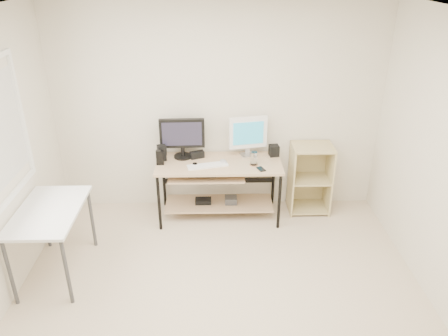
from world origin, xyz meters
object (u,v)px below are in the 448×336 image
side_table (49,217)px  black_monitor (182,136)px  shelf_unit (309,177)px  white_imac (248,134)px  audio_controller (160,157)px  desk (217,178)px

side_table → black_monitor: black_monitor is taller
shelf_unit → white_imac: (-0.79, 0.03, 0.59)m
side_table → audio_controller: size_ratio=5.59×
black_monitor → side_table: bearing=-137.2°
desk → black_monitor: 0.66m
side_table → audio_controller: 1.43m
black_monitor → audio_controller: 0.38m
black_monitor → audio_controller: (-0.26, -0.20, -0.19)m
shelf_unit → black_monitor: size_ratio=1.66×
shelf_unit → white_imac: white_imac is taller
side_table → shelf_unit: bearing=23.3°
shelf_unit → black_monitor: 1.69m
shelf_unit → desk: bearing=-172.2°
audio_controller → side_table: bearing=-136.1°
side_table → black_monitor: size_ratio=1.84×
shelf_unit → audio_controller: (-1.85, -0.20, 0.39)m
black_monitor → desk: bearing=-22.4°
black_monitor → white_imac: size_ratio=1.08×
side_table → audio_controller: (0.98, 1.02, 0.17)m
desk → audio_controller: 0.74m
desk → shelf_unit: shelf_unit is taller
black_monitor → white_imac: bearing=0.8°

